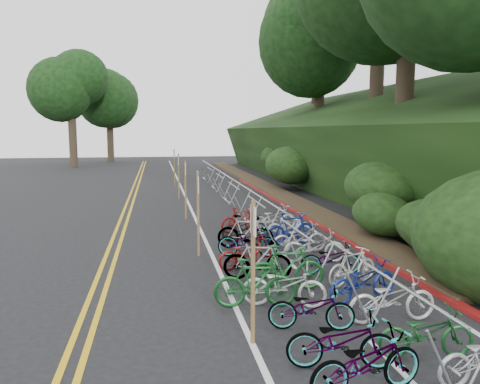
# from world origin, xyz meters

# --- Properties ---
(ground) EXTENTS (120.00, 120.00, 0.00)m
(ground) POSITION_xyz_m (0.00, 0.00, 0.00)
(ground) COLOR black
(ground) RESTS_ON ground
(road_markings) EXTENTS (7.47, 80.00, 0.01)m
(road_markings) POSITION_xyz_m (0.63, 10.10, 0.00)
(road_markings) COLOR gold
(road_markings) RESTS_ON ground
(red_curb) EXTENTS (0.25, 28.00, 0.10)m
(red_curb) POSITION_xyz_m (5.70, 12.00, 0.05)
(red_curb) COLOR maroon
(red_curb) RESTS_ON ground
(embankment) EXTENTS (14.30, 48.14, 9.11)m
(embankment) POSITION_xyz_m (12.96, 19.04, 2.57)
(embankment) COLOR black
(embankment) RESTS_ON ground
(tree_cluster) EXTENTS (32.77, 54.31, 18.95)m
(tree_cluster) POSITION_xyz_m (9.76, 22.04, 11.82)
(tree_cluster) COLOR #2D2319
(tree_cluster) RESTS_ON ground
(bike_rack_front) EXTENTS (1.14, 2.92, 1.16)m
(bike_rack_front) POSITION_xyz_m (3.42, -2.00, 0.85)
(bike_rack_front) COLOR #9A9EA5
(bike_rack_front) RESTS_ON ground
(bike_racks_rest) EXTENTS (1.14, 23.00, 1.17)m
(bike_racks_rest) POSITION_xyz_m (3.00, 13.00, 0.85)
(bike_racks_rest) COLOR #9A9EA5
(bike_racks_rest) RESTS_ON ground
(signpost_near) EXTENTS (0.08, 0.40, 2.56)m
(signpost_near) POSITION_xyz_m (1.02, -0.99, 1.46)
(signpost_near) COLOR brown
(signpost_near) RESTS_ON ground
(signposts_rest) EXTENTS (0.08, 18.40, 2.50)m
(signposts_rest) POSITION_xyz_m (0.60, 14.00, 1.43)
(signposts_rest) COLOR brown
(signposts_rest) RESTS_ON ground
(bike_front) EXTENTS (0.72, 1.83, 1.07)m
(bike_front) POSITION_xyz_m (1.42, 0.66, 0.54)
(bike_front) COLOR #144C1E
(bike_front) RESTS_ON ground
(bike_valet) EXTENTS (3.29, 12.81, 1.10)m
(bike_valet) POSITION_xyz_m (2.99, 2.54, 0.47)
(bike_valet) COLOR slate
(bike_valet) RESTS_ON ground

